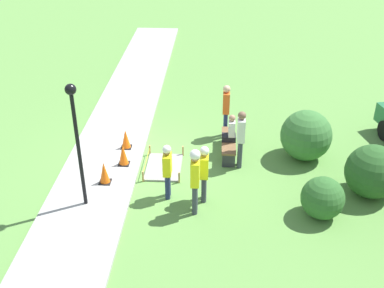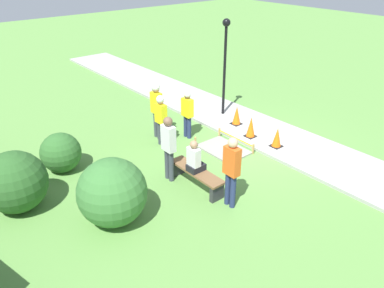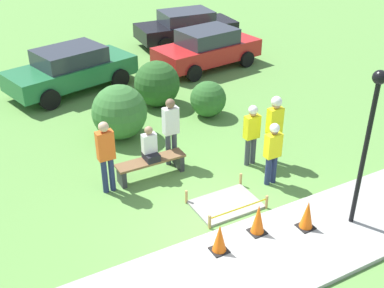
# 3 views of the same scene
# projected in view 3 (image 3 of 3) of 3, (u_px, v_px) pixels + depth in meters

# --- Properties ---
(ground_plane) EXTENTS (60.00, 60.00, 0.00)m
(ground_plane) POSITION_uv_depth(u_px,v_px,m) (224.00, 230.00, 10.43)
(ground_plane) COLOR #5B8E42
(sidewalk) EXTENTS (28.00, 2.32, 0.10)m
(sidewalk) POSITION_uv_depth(u_px,v_px,m) (255.00, 261.00, 9.52)
(sidewalk) COLOR #9E9E99
(sidewalk) RESTS_ON ground_plane
(wet_concrete_patch) EXTENTS (1.57, 1.12, 0.35)m
(wet_concrete_patch) POSITION_uv_depth(u_px,v_px,m) (226.00, 204.00, 11.20)
(wet_concrete_patch) COLOR gray
(wet_concrete_patch) RESTS_ON ground_plane
(traffic_cone_near_patch) EXTENTS (0.34, 0.34, 0.64)m
(traffic_cone_near_patch) POSITION_uv_depth(u_px,v_px,m) (220.00, 238.00, 9.57)
(traffic_cone_near_patch) COLOR black
(traffic_cone_near_patch) RESTS_ON sidewalk
(traffic_cone_far_patch) EXTENTS (0.34, 0.34, 0.70)m
(traffic_cone_far_patch) POSITION_uv_depth(u_px,v_px,m) (258.00, 219.00, 10.06)
(traffic_cone_far_patch) COLOR black
(traffic_cone_far_patch) RESTS_ON sidewalk
(traffic_cone_sidewalk_edge) EXTENTS (0.34, 0.34, 0.68)m
(traffic_cone_sidewalk_edge) POSITION_uv_depth(u_px,v_px,m) (307.00, 215.00, 10.21)
(traffic_cone_sidewalk_edge) COLOR black
(traffic_cone_sidewalk_edge) RESTS_ON sidewalk
(park_bench) EXTENTS (1.79, 0.44, 0.50)m
(park_bench) POSITION_uv_depth(u_px,v_px,m) (151.00, 164.00, 12.15)
(park_bench) COLOR #2D2D33
(park_bench) RESTS_ON ground_plane
(person_seated_on_bench) EXTENTS (0.36, 0.44, 0.89)m
(person_seated_on_bench) POSITION_uv_depth(u_px,v_px,m) (150.00, 146.00, 11.95)
(person_seated_on_bench) COLOR black
(person_seated_on_bench) RESTS_ON park_bench
(worker_supervisor) EXTENTS (0.40, 0.25, 1.70)m
(worker_supervisor) POSITION_uv_depth(u_px,v_px,m) (252.00, 130.00, 12.37)
(worker_supervisor) COLOR #383D47
(worker_supervisor) RESTS_ON ground_plane
(worker_assistant) EXTENTS (0.40, 0.24, 1.66)m
(worker_assistant) POSITION_uv_depth(u_px,v_px,m) (273.00, 149.00, 11.58)
(worker_assistant) COLOR navy
(worker_assistant) RESTS_ON ground_plane
(worker_trainee) EXTENTS (0.40, 0.28, 1.92)m
(worker_trainee) POSITION_uv_depth(u_px,v_px,m) (275.00, 123.00, 12.35)
(worker_trainee) COLOR #383D47
(worker_trainee) RESTS_ON ground_plane
(bystander_in_orange_shirt) EXTENTS (0.40, 0.25, 1.87)m
(bystander_in_orange_shirt) POSITION_uv_depth(u_px,v_px,m) (106.00, 153.00, 11.23)
(bystander_in_orange_shirt) COLOR navy
(bystander_in_orange_shirt) RESTS_ON ground_plane
(bystander_in_gray_shirt) EXTENTS (0.40, 0.25, 1.87)m
(bystander_in_gray_shirt) POSITION_uv_depth(u_px,v_px,m) (171.00, 127.00, 12.37)
(bystander_in_gray_shirt) COLOR #383D47
(bystander_in_gray_shirt) RESTS_ON ground_plane
(lamppost_near) EXTENTS (0.28, 0.28, 3.49)m
(lamppost_near) POSITION_uv_depth(u_px,v_px,m) (370.00, 127.00, 9.43)
(lamppost_near) COLOR black
(lamppost_near) RESTS_ON sidewalk
(parked_car_black) EXTENTS (4.58, 2.33, 1.50)m
(parked_car_black) POSITION_uv_depth(u_px,v_px,m) (186.00, 27.00, 21.73)
(parked_car_black) COLOR black
(parked_car_black) RESTS_ON ground_plane
(parked_car_green) EXTENTS (4.80, 2.86, 1.55)m
(parked_car_green) POSITION_uv_depth(u_px,v_px,m) (71.00, 69.00, 16.90)
(parked_car_green) COLOR #236B3D
(parked_car_green) RESTS_ON ground_plane
(parked_car_red) EXTENTS (4.46, 2.41, 1.55)m
(parked_car_red) POSITION_uv_depth(u_px,v_px,m) (207.00, 48.00, 18.99)
(parked_car_red) COLOR red
(parked_car_red) RESTS_ON ground_plane
(shrub_rounded_near) EXTENTS (1.52, 1.52, 1.52)m
(shrub_rounded_near) POSITION_uv_depth(u_px,v_px,m) (157.00, 84.00, 15.82)
(shrub_rounded_near) COLOR #285623
(shrub_rounded_near) RESTS_ON ground_plane
(shrub_rounded_mid) EXTENTS (1.14, 1.14, 1.14)m
(shrub_rounded_mid) POSITION_uv_depth(u_px,v_px,m) (208.00, 99.00, 15.19)
(shrub_rounded_mid) COLOR #2D6028
(shrub_rounded_mid) RESTS_ON ground_plane
(shrub_rounded_far) EXTENTS (1.60, 1.60, 1.60)m
(shrub_rounded_far) POSITION_uv_depth(u_px,v_px,m) (119.00, 112.00, 13.81)
(shrub_rounded_far) COLOR #387033
(shrub_rounded_far) RESTS_ON ground_plane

